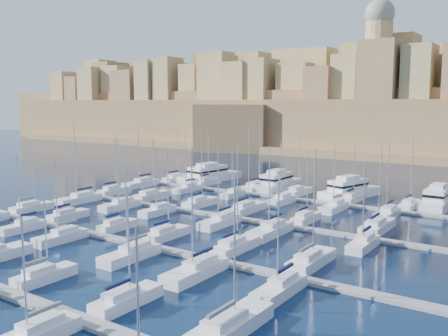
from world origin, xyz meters
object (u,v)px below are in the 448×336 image
Objects in this scene: motor_yacht_b at (277,183)px; motor_yacht_c at (349,190)px; motor_yacht_d at (438,199)px; motor_yacht_a at (209,175)px; sailboat_4 at (126,299)px.

motor_yacht_c is (17.96, -0.03, 0.00)m from motor_yacht_b.
motor_yacht_d is (18.58, -0.53, -0.00)m from motor_yacht_c.
motor_yacht_a and motor_yacht_b have the same top height.
motor_yacht_a is 1.21× the size of motor_yacht_b.
sailboat_4 is at bearing -88.27° from motor_yacht_c.
motor_yacht_d is at bearing 76.71° from sailboat_4.
motor_yacht_c is (39.25, -1.40, -0.00)m from motor_yacht_a.
motor_yacht_a is 1.17× the size of motor_yacht_c.
sailboat_4 reaches higher than motor_yacht_a.
motor_yacht_d is at bearing -1.64° from motor_yacht_c.
motor_yacht_b is 1.07× the size of motor_yacht_d.
motor_yacht_a is at bearing 120.02° from sailboat_4.
sailboat_4 reaches higher than motor_yacht_d.
motor_yacht_d is (57.83, -1.93, -0.00)m from motor_yacht_a.
sailboat_4 is 0.78× the size of motor_yacht_b.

